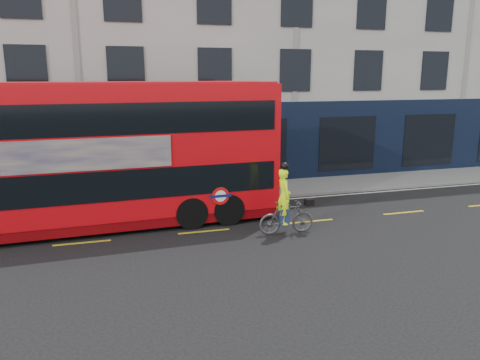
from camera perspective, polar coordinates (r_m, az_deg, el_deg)
name	(u,v)px	position (r m, az deg, el deg)	size (l,w,h in m)	color
ground	(80,260)	(14.57, -18.89, -9.24)	(120.00, 120.00, 0.00)	black
pavement	(86,202)	(20.74, -18.27, -2.54)	(60.00, 3.00, 0.12)	slate
kerb	(85,211)	(19.30, -18.38, -3.65)	(60.00, 0.12, 0.13)	slate
building_terrace	(79,31)	(26.62, -19.05, 16.78)	(50.00, 10.07, 15.00)	#B1AEA7
road_edge_line	(85,215)	(19.02, -18.39, -4.07)	(58.00, 0.10, 0.01)	silver
lane_dashes	(82,243)	(15.98, -18.70, -7.27)	(58.00, 0.12, 0.01)	gold
bus	(100,154)	(16.89, -16.73, 3.00)	(12.63, 3.36, 5.05)	red
cyclist	(286,210)	(15.84, 5.59, -3.68)	(1.94, 0.71, 2.48)	#444749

